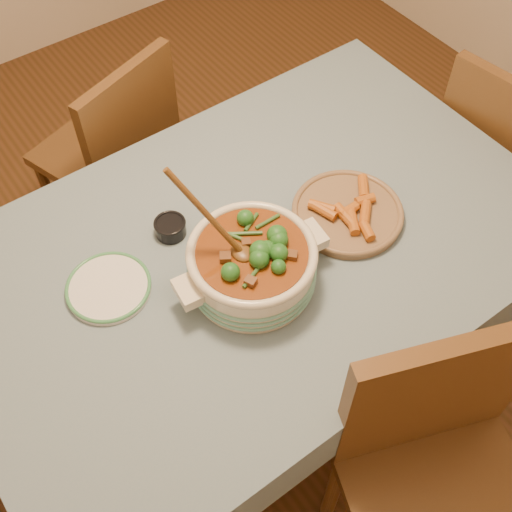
% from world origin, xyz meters
% --- Properties ---
extents(floor, '(4.50, 4.50, 0.00)m').
position_xyz_m(floor, '(0.00, 0.00, 0.00)').
color(floor, '#452B13').
rests_on(floor, ground).
extents(dining_table, '(1.68, 1.08, 0.76)m').
position_xyz_m(dining_table, '(0.00, 0.00, 0.66)').
color(dining_table, brown).
rests_on(dining_table, floor).
extents(stew_casserole, '(0.42, 0.36, 0.39)m').
position_xyz_m(stew_casserole, '(-0.08, -0.09, 0.84)').
color(stew_casserole, beige).
rests_on(stew_casserole, dining_table).
extents(white_plate, '(0.27, 0.27, 0.02)m').
position_xyz_m(white_plate, '(-0.40, 0.10, 0.77)').
color(white_plate, white).
rests_on(white_plate, dining_table).
extents(condiment_bowl, '(0.09, 0.09, 0.05)m').
position_xyz_m(condiment_bowl, '(-0.17, 0.17, 0.78)').
color(condiment_bowl, black).
rests_on(condiment_bowl, dining_table).
extents(fried_plate, '(0.33, 0.33, 0.05)m').
position_xyz_m(fried_plate, '(0.26, -0.07, 0.78)').
color(fried_plate, brown).
rests_on(fried_plate, dining_table).
extents(chair_far, '(0.53, 0.53, 0.90)m').
position_xyz_m(chair_far, '(-0.04, 0.80, 0.51)').
color(chair_far, brown).
rests_on(chair_far, floor).
extents(chair_near, '(0.60, 0.60, 1.00)m').
position_xyz_m(chair_near, '(0.03, -0.72, 0.57)').
color(chair_near, brown).
rests_on(chair_near, floor).
extents(chair_right, '(0.49, 0.49, 0.93)m').
position_xyz_m(chair_right, '(1.01, -0.07, 0.53)').
color(chair_right, brown).
rests_on(chair_right, floor).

